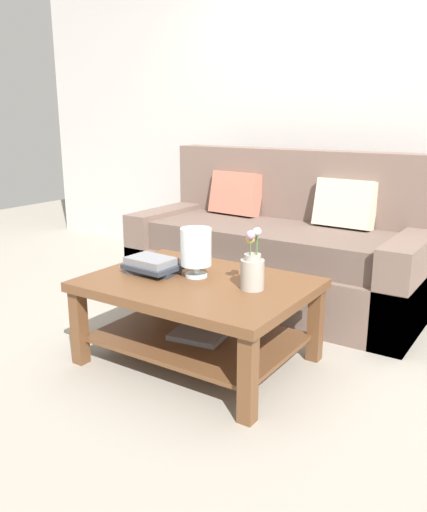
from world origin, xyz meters
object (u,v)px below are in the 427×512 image
(couch, at_px, (280,251))
(glass_hurricane_vase, at_px, (197,249))
(flower_pitcher, at_px, (252,268))
(coffee_table, at_px, (198,303))
(book_stack_main, at_px, (152,265))

(couch, height_order, glass_hurricane_vase, couch)
(glass_hurricane_vase, distance_m, flower_pitcher, 0.36)
(coffee_table, height_order, glass_hurricane_vase, glass_hurricane_vase)
(flower_pitcher, bearing_deg, couch, 109.71)
(coffee_table, xyz_separation_m, flower_pitcher, (0.31, 0.04, 0.23))
(couch, relative_size, coffee_table, 1.77)
(glass_hurricane_vase, bearing_deg, couch, 92.27)
(coffee_table, distance_m, book_stack_main, 0.34)
(couch, xyz_separation_m, glass_hurricane_vase, (0.04, -1.08, 0.25))
(book_stack_main, distance_m, flower_pitcher, 0.60)
(book_stack_main, xyz_separation_m, flower_pitcher, (0.60, 0.06, 0.06))
(coffee_table, distance_m, flower_pitcher, 0.39)
(couch, height_order, flower_pitcher, couch)
(book_stack_main, height_order, glass_hurricane_vase, glass_hurricane_vase)
(book_stack_main, height_order, flower_pitcher, flower_pitcher)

